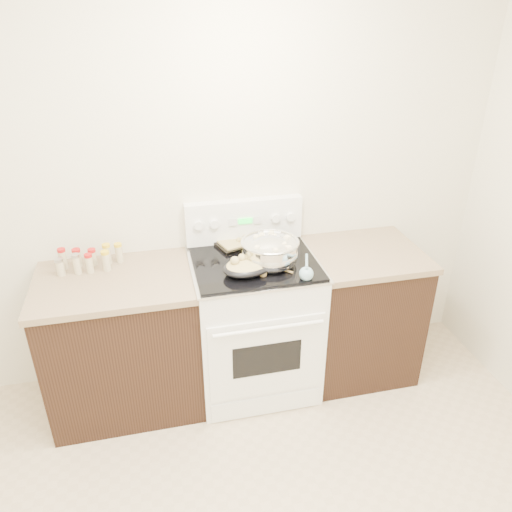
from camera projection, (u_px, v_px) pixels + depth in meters
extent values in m
cube|color=beige|center=(186.00, 182.00, 3.08)|extent=(4.00, 0.05, 2.70)
cube|color=black|center=(124.00, 345.00, 3.11)|extent=(0.90, 0.64, 0.88)
cube|color=brown|center=(115.00, 282.00, 2.90)|extent=(0.93, 0.67, 0.04)
cube|color=black|center=(357.00, 313.00, 3.42)|extent=(0.70, 0.64, 0.88)
cube|color=brown|center=(364.00, 254.00, 3.21)|extent=(0.73, 0.67, 0.04)
cube|color=white|center=(254.00, 326.00, 3.26)|extent=(0.76, 0.66, 0.92)
cube|color=white|center=(267.00, 359.00, 2.97)|extent=(0.70, 0.01, 0.55)
cube|color=black|center=(267.00, 359.00, 2.97)|extent=(0.42, 0.01, 0.22)
cylinder|color=white|center=(269.00, 329.00, 2.82)|extent=(0.65, 0.02, 0.02)
cube|color=white|center=(266.00, 405.00, 3.15)|extent=(0.70, 0.01, 0.14)
cube|color=silver|center=(254.00, 263.00, 3.04)|extent=(0.78, 0.68, 0.01)
cube|color=black|center=(254.00, 261.00, 3.04)|extent=(0.74, 0.64, 0.01)
cube|color=white|center=(244.00, 220.00, 3.22)|extent=(0.76, 0.07, 0.28)
cylinder|color=white|center=(199.00, 226.00, 3.12)|extent=(0.06, 0.02, 0.06)
cylinder|color=white|center=(214.00, 224.00, 3.14)|extent=(0.06, 0.02, 0.06)
cylinder|color=white|center=(276.00, 218.00, 3.22)|extent=(0.06, 0.02, 0.06)
cylinder|color=white|center=(291.00, 217.00, 3.24)|extent=(0.06, 0.02, 0.06)
cube|color=#19E533|center=(245.00, 221.00, 3.18)|extent=(0.09, 0.00, 0.04)
cube|color=silver|center=(233.00, 222.00, 3.16)|extent=(0.05, 0.00, 0.05)
cube|color=silver|center=(258.00, 220.00, 3.20)|extent=(0.05, 0.00, 0.05)
ellipsoid|color=silver|center=(270.00, 254.00, 2.96)|extent=(0.41, 0.41, 0.20)
cylinder|color=silver|center=(270.00, 263.00, 2.99)|extent=(0.19, 0.19, 0.01)
torus|color=silver|center=(270.00, 242.00, 2.93)|extent=(0.35, 0.35, 0.02)
cylinder|color=silver|center=(270.00, 251.00, 2.95)|extent=(0.32, 0.32, 0.11)
cylinder|color=brown|center=(270.00, 244.00, 2.93)|extent=(0.30, 0.30, 0.00)
cube|color=beige|center=(262.00, 236.00, 3.02)|extent=(0.04, 0.04, 0.03)
cube|color=beige|center=(271.00, 248.00, 2.87)|extent=(0.03, 0.03, 0.02)
cube|color=beige|center=(276.00, 251.00, 2.84)|extent=(0.04, 0.04, 0.02)
cube|color=beige|center=(258.00, 248.00, 2.87)|extent=(0.03, 0.03, 0.02)
cube|color=beige|center=(289.00, 248.00, 2.86)|extent=(0.03, 0.03, 0.03)
cube|color=beige|center=(257.00, 243.00, 2.92)|extent=(0.03, 0.03, 0.02)
cube|color=beige|center=(287.00, 238.00, 2.98)|extent=(0.04, 0.04, 0.03)
cube|color=beige|center=(257.00, 237.00, 2.99)|extent=(0.04, 0.04, 0.03)
cube|color=beige|center=(271.00, 234.00, 3.04)|extent=(0.04, 0.04, 0.03)
cube|color=beige|center=(274.00, 236.00, 3.00)|extent=(0.03, 0.03, 0.02)
cube|color=beige|center=(276.00, 240.00, 2.96)|extent=(0.03, 0.03, 0.02)
cube|color=beige|center=(275.00, 247.00, 2.88)|extent=(0.03, 0.03, 0.02)
cube|color=beige|center=(284.00, 245.00, 2.90)|extent=(0.03, 0.03, 0.03)
cube|color=beige|center=(257.00, 248.00, 2.86)|extent=(0.03, 0.03, 0.02)
ellipsoid|color=black|center=(249.00, 266.00, 2.89)|extent=(0.38, 0.32, 0.08)
ellipsoid|color=tan|center=(249.00, 264.00, 2.88)|extent=(0.34, 0.29, 0.06)
sphere|color=tan|center=(266.00, 260.00, 2.86)|extent=(0.04, 0.04, 0.04)
sphere|color=tan|center=(260.00, 257.00, 2.89)|extent=(0.05, 0.05, 0.05)
sphere|color=tan|center=(247.00, 257.00, 2.89)|extent=(0.04, 0.04, 0.04)
sphere|color=tan|center=(258.00, 253.00, 2.94)|extent=(0.05, 0.05, 0.05)
sphere|color=tan|center=(235.00, 261.00, 2.84)|extent=(0.05, 0.05, 0.05)
sphere|color=tan|center=(242.00, 258.00, 2.88)|extent=(0.05, 0.05, 0.05)
sphere|color=tan|center=(258.00, 256.00, 2.91)|extent=(0.05, 0.05, 0.05)
sphere|color=tan|center=(252.00, 257.00, 2.89)|extent=(0.04, 0.04, 0.04)
cube|color=black|center=(243.00, 240.00, 3.27)|extent=(0.45, 0.38, 0.02)
cube|color=tan|center=(243.00, 238.00, 3.26)|extent=(0.40, 0.33, 0.02)
sphere|color=tan|center=(259.00, 231.00, 3.33)|extent=(0.04, 0.04, 0.04)
sphere|color=tan|center=(248.00, 240.00, 3.21)|extent=(0.05, 0.05, 0.05)
sphere|color=tan|center=(239.00, 240.00, 3.21)|extent=(0.03, 0.03, 0.03)
sphere|color=tan|center=(231.00, 236.00, 3.26)|extent=(0.03, 0.03, 0.03)
sphere|color=tan|center=(243.00, 241.00, 3.19)|extent=(0.04, 0.04, 0.04)
sphere|color=tan|center=(240.00, 235.00, 3.27)|extent=(0.04, 0.04, 0.04)
sphere|color=tan|center=(245.00, 238.00, 3.24)|extent=(0.04, 0.04, 0.04)
sphere|color=tan|center=(222.00, 238.00, 3.23)|extent=(0.03, 0.03, 0.03)
sphere|color=tan|center=(250.00, 236.00, 3.26)|extent=(0.04, 0.04, 0.04)
sphere|color=tan|center=(262.00, 232.00, 3.32)|extent=(0.04, 0.04, 0.04)
cylinder|color=olive|center=(273.00, 267.00, 2.95)|extent=(0.20, 0.20, 0.01)
sphere|color=olive|center=(263.00, 274.00, 2.86)|extent=(0.04, 0.04, 0.04)
sphere|color=#7AA5B6|center=(306.00, 274.00, 2.83)|extent=(0.08, 0.08, 0.08)
cylinder|color=#7AA5B6|center=(307.00, 261.00, 2.91)|extent=(0.10, 0.26, 0.07)
cylinder|color=#BFB28C|center=(63.00, 260.00, 2.97)|extent=(0.04, 0.04, 0.11)
cylinder|color=#B21414|center=(61.00, 250.00, 2.94)|extent=(0.05, 0.05, 0.02)
cylinder|color=#BFB28C|center=(77.00, 259.00, 3.00)|extent=(0.05, 0.05, 0.10)
cylinder|color=#B21414|center=(76.00, 250.00, 2.97)|extent=(0.05, 0.05, 0.02)
cylinder|color=#BFB28C|center=(93.00, 258.00, 3.01)|extent=(0.05, 0.05, 0.09)
cylinder|color=#B21414|center=(91.00, 250.00, 2.99)|extent=(0.05, 0.05, 0.02)
cylinder|color=#BFB28C|center=(107.00, 255.00, 3.03)|extent=(0.05, 0.05, 0.11)
cylinder|color=gold|center=(106.00, 246.00, 3.00)|extent=(0.05, 0.05, 0.02)
cylinder|color=#BFB28C|center=(119.00, 254.00, 3.04)|extent=(0.04, 0.04, 0.11)
cylinder|color=gold|center=(118.00, 245.00, 3.02)|extent=(0.05, 0.05, 0.02)
cylinder|color=#BFB28C|center=(60.00, 268.00, 2.90)|extent=(0.05, 0.05, 0.09)
cylinder|color=#B2B2B7|center=(59.00, 260.00, 2.88)|extent=(0.05, 0.05, 0.02)
cylinder|color=#BFB28C|center=(77.00, 265.00, 2.92)|extent=(0.04, 0.04, 0.11)
cylinder|color=#B2B2B7|center=(75.00, 256.00, 2.89)|extent=(0.05, 0.05, 0.02)
cylinder|color=#BFB28C|center=(90.00, 265.00, 2.93)|extent=(0.04, 0.04, 0.10)
cylinder|color=#B21414|center=(88.00, 256.00, 2.90)|extent=(0.04, 0.04, 0.02)
cylinder|color=#BFB28C|center=(106.00, 262.00, 2.95)|extent=(0.05, 0.05, 0.11)
cylinder|color=gold|center=(105.00, 253.00, 2.92)|extent=(0.05, 0.05, 0.02)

